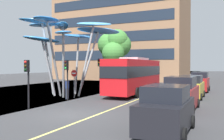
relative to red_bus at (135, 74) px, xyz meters
The scene contains 15 objects.
ground 11.92m from the red_bus, 92.64° to the right, with size 120.00×240.00×0.10m.
red_bus is the anchor object (origin of this frame).
leaf_sculpture 8.15m from the red_bus, 142.95° to the right, with size 9.94×9.06×7.75m.
traffic_light_kerb_near 11.95m from the red_bus, 107.27° to the right, with size 0.28×0.42×3.30m.
traffic_light_kerb_far 7.84m from the red_bus, 116.48° to the right, with size 0.28×0.42×3.38m.
traffic_light_island_mid 3.71m from the red_bus, 158.24° to the right, with size 0.28×0.42×3.63m.
traffic_light_opposite 5.63m from the red_bus, 128.73° to the left, with size 0.28×0.42×3.59m.
car_parked_near 14.66m from the red_bus, 64.65° to the right, with size 2.08×4.05×2.07m.
car_parked_mid 9.44m from the red_bus, 51.20° to the right, with size 2.06×4.53×2.21m.
car_parked_far 5.90m from the red_bus, ahead, with size 2.06×4.19×2.05m.
car_side_street 7.89m from the red_bus, 41.63° to the left, with size 1.98×3.81×2.21m.
tree_pavement_near 11.02m from the red_bus, 126.50° to the left, with size 5.00×4.88×8.11m.
pedestrian 7.49m from the red_bus, 122.79° to the right, with size 0.34×0.34×1.77m.
no_entry_sign 6.65m from the red_bus, 124.89° to the right, with size 0.60×0.12×2.53m.
backdrop_building 29.63m from the red_bus, 115.89° to the left, with size 26.55×13.57×26.95m.
Camera 1 is at (8.51, -12.19, 2.95)m, focal length 39.40 mm.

